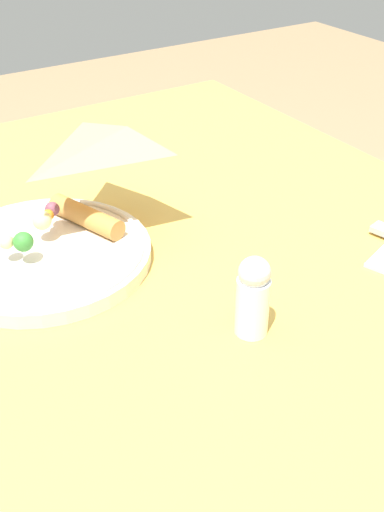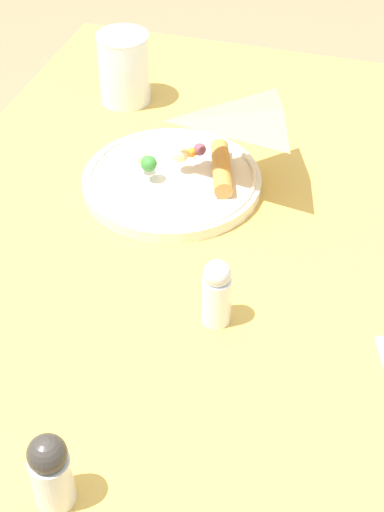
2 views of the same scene
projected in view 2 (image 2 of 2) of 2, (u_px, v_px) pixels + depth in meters
dining_table at (234, 292)px, 1.04m from camera, size 0.96×0.81×0.71m
plate_pizza at (172, 177)px, 1.02m from camera, size 0.23×0.23×0.05m
milk_glass at (125, 71)px, 1.17m from camera, size 0.08×0.08×0.11m
salt_shaker at (217, 292)px, 0.82m from camera, size 0.03×0.03×0.08m
pepper_shaker at (51, 471)px, 0.66m from camera, size 0.04×0.04×0.08m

